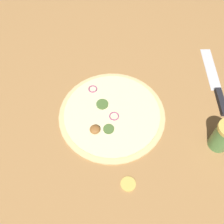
# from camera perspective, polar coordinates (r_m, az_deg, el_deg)

# --- Properties ---
(ground_plane) EXTENTS (3.00, 3.00, 0.00)m
(ground_plane) POSITION_cam_1_polar(r_m,az_deg,el_deg) (0.88, 0.00, -0.58)
(ground_plane) COLOR #9E703F
(pizza) EXTENTS (0.36, 0.36, 0.03)m
(pizza) POSITION_cam_1_polar(r_m,az_deg,el_deg) (0.87, -0.09, -0.43)
(pizza) COLOR #D6B77A
(pizza) RESTS_ON ground_plane
(knife) EXTENTS (0.16, 0.29, 0.02)m
(knife) POSITION_cam_1_polar(r_m,az_deg,el_deg) (1.00, 21.93, 4.54)
(knife) COLOR silver
(knife) RESTS_ON ground_plane
(spice_jar) EXTENTS (0.06, 0.06, 0.11)m
(spice_jar) POSITION_cam_1_polar(r_m,az_deg,el_deg) (0.84, 23.05, -4.86)
(spice_jar) COLOR #4C7F42
(spice_jar) RESTS_ON ground_plane
(loose_cap) EXTENTS (0.04, 0.04, 0.01)m
(loose_cap) POSITION_cam_1_polar(r_m,az_deg,el_deg) (0.78, 3.54, -15.32)
(loose_cap) COLOR gold
(loose_cap) RESTS_ON ground_plane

